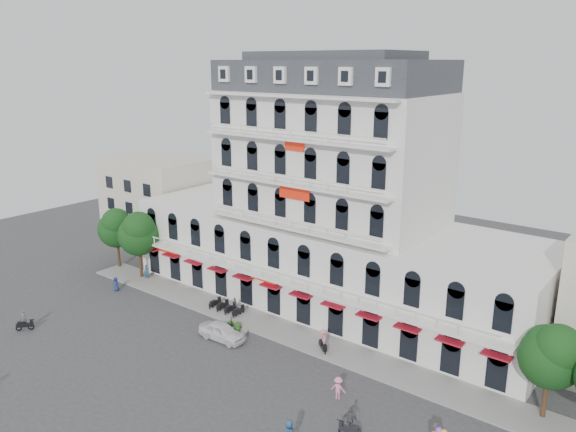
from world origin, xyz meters
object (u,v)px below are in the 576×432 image
at_px(parked_car, 222,332).
at_px(rider_west, 24,321).
at_px(rider_center, 323,340).
at_px(rider_northeast, 350,422).

height_order(parked_car, rider_west, rider_west).
bearing_deg(rider_center, rider_northeast, -7.24).
bearing_deg(rider_northeast, rider_west, -3.67).
xyz_separation_m(rider_west, rider_northeast, (32.94, 5.63, 0.21)).
bearing_deg(rider_center, rider_west, -111.32).
distance_m(parked_car, rider_west, 19.22).
xyz_separation_m(parked_car, rider_west, (-16.24, -10.26, 0.11)).
bearing_deg(rider_west, parked_car, -17.37).
distance_m(rider_west, rider_center, 28.57).
distance_m(rider_northeast, rider_center, 11.73).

